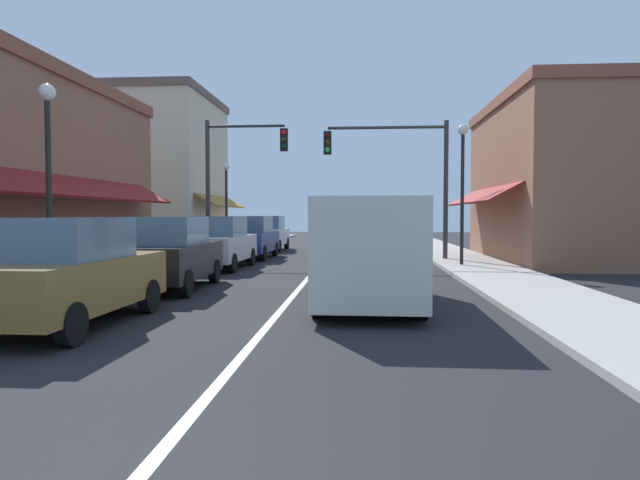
% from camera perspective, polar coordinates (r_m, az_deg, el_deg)
% --- Properties ---
extents(ground_plane, '(80.00, 80.00, 0.00)m').
position_cam_1_polar(ground_plane, '(21.05, 0.02, -2.41)').
color(ground_plane, black).
extents(sidewalk_left, '(2.60, 56.00, 0.12)m').
position_cam_1_polar(sidewalk_left, '(22.13, -14.34, -2.09)').
color(sidewalk_left, gray).
rests_on(sidewalk_left, ground).
extents(sidewalk_right, '(2.60, 56.00, 0.12)m').
position_cam_1_polar(sidewalk_right, '(21.36, 14.91, -2.26)').
color(sidewalk_right, '#A39E99').
rests_on(sidewalk_right, ground).
extents(lane_center_stripe, '(0.14, 52.00, 0.01)m').
position_cam_1_polar(lane_center_stripe, '(21.05, 0.02, -2.40)').
color(lane_center_stripe, silver).
rests_on(lane_center_stripe, ground).
extents(storefront_right_block, '(7.05, 10.20, 6.38)m').
position_cam_1_polar(storefront_right_block, '(24.36, 23.82, 5.57)').
color(storefront_right_block, '#8E5B42').
rests_on(storefront_right_block, ground).
extents(storefront_far_left, '(7.25, 8.20, 8.46)m').
position_cam_1_polar(storefront_far_left, '(33.00, -15.94, 6.64)').
color(storefront_far_left, beige).
rests_on(storefront_far_left, ground).
extents(parked_car_nearest_left, '(1.86, 4.14, 1.77)m').
position_cam_1_polar(parked_car_nearest_left, '(10.02, -24.09, -3.04)').
color(parked_car_nearest_left, brown).
rests_on(parked_car_nearest_left, ground).
extents(parked_car_second_left, '(1.87, 4.14, 1.77)m').
position_cam_1_polar(parked_car_second_left, '(14.22, -14.98, -1.32)').
color(parked_car_second_left, black).
rests_on(parked_car_second_left, ground).
extents(parked_car_third_left, '(1.86, 4.14, 1.77)m').
position_cam_1_polar(parked_car_third_left, '(19.35, -10.15, -0.28)').
color(parked_car_third_left, '#B7BABF').
rests_on(parked_car_third_left, ground).
extents(parked_car_far_left, '(1.86, 4.14, 1.77)m').
position_cam_1_polar(parked_car_far_left, '(23.72, -7.00, 0.25)').
color(parked_car_far_left, navy).
rests_on(parked_car_far_left, ground).
extents(parked_car_distant_left, '(1.82, 4.12, 1.77)m').
position_cam_1_polar(parked_car_distant_left, '(28.97, -5.33, 0.67)').
color(parked_car_distant_left, silver).
rests_on(parked_car_distant_left, ground).
extents(van_in_lane, '(2.05, 5.20, 2.12)m').
position_cam_1_polar(van_in_lane, '(11.46, 5.02, -0.81)').
color(van_in_lane, beige).
rests_on(van_in_lane, ground).
extents(traffic_signal_mast_arm, '(4.85, 0.50, 5.48)m').
position_cam_1_polar(traffic_signal_mast_arm, '(22.45, 8.30, 7.43)').
color(traffic_signal_mast_arm, '#333333').
rests_on(traffic_signal_mast_arm, ground).
extents(traffic_signal_left_corner, '(3.44, 0.50, 5.69)m').
position_cam_1_polar(traffic_signal_left_corner, '(23.58, -8.65, 7.28)').
color(traffic_signal_left_corner, '#333333').
rests_on(traffic_signal_left_corner, ground).
extents(street_lamp_left_near, '(0.36, 0.36, 4.60)m').
position_cam_1_polar(street_lamp_left_near, '(13.54, -25.70, 7.82)').
color(street_lamp_left_near, black).
rests_on(street_lamp_left_near, ground).
extents(street_lamp_right_mid, '(0.36, 0.36, 4.89)m').
position_cam_1_polar(street_lamp_right_mid, '(19.96, 14.16, 6.67)').
color(street_lamp_right_mid, black).
rests_on(street_lamp_right_mid, ground).
extents(street_lamp_left_far, '(0.36, 0.36, 4.37)m').
position_cam_1_polar(street_lamp_left_far, '(28.23, -9.43, 4.87)').
color(street_lamp_left_far, black).
rests_on(street_lamp_left_far, ground).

